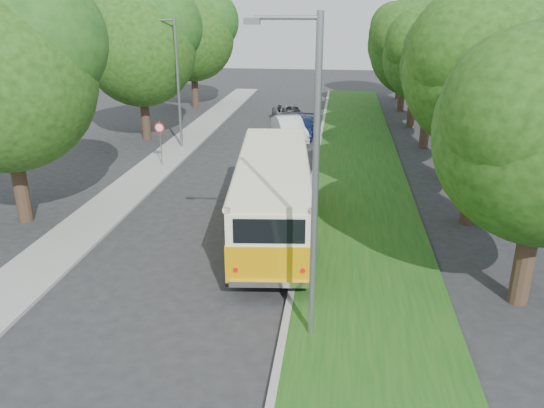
# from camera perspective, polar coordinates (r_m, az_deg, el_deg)

# --- Properties ---
(ground) EXTENTS (120.00, 120.00, 0.00)m
(ground) POSITION_cam_1_polar(r_m,az_deg,el_deg) (17.07, -10.00, -8.07)
(ground) COLOR #262628
(ground) RESTS_ON ground
(curb) EXTENTS (0.20, 70.00, 0.15)m
(curb) POSITION_cam_1_polar(r_m,az_deg,el_deg) (20.89, 3.50, -2.06)
(curb) COLOR gray
(curb) RESTS_ON ground
(grass_verge) EXTENTS (4.50, 70.00, 0.13)m
(grass_verge) POSITION_cam_1_polar(r_m,az_deg,el_deg) (20.89, 9.95, -2.38)
(grass_verge) COLOR #164A13
(grass_verge) RESTS_ON ground
(sidewalk) EXTENTS (2.20, 70.00, 0.12)m
(sidewalk) POSITION_cam_1_polar(r_m,az_deg,el_deg) (22.96, -17.90, -0.97)
(sidewalk) COLOR gray
(sidewalk) RESTS_ON ground
(treeline) EXTENTS (24.27, 41.91, 9.46)m
(treeline) POSITION_cam_1_polar(r_m,az_deg,el_deg) (32.36, 4.60, 16.63)
(treeline) COLOR #332319
(treeline) RESTS_ON ground
(lamppost_near) EXTENTS (1.71, 0.16, 8.00)m
(lamppost_near) POSITION_cam_1_polar(r_m,az_deg,el_deg) (12.34, 4.27, 2.96)
(lamppost_near) COLOR gray
(lamppost_near) RESTS_ON ground
(lamppost_far) EXTENTS (1.71, 0.16, 7.50)m
(lamppost_far) POSITION_cam_1_polar(r_m,az_deg,el_deg) (31.96, -10.27, 13.07)
(lamppost_far) COLOR gray
(lamppost_far) RESTS_ON ground
(warning_sign) EXTENTS (0.56, 0.10, 2.50)m
(warning_sign) POSITION_cam_1_polar(r_m,az_deg,el_deg) (28.55, -11.96, 7.18)
(warning_sign) COLOR gray
(warning_sign) RESTS_ON ground
(vintage_bus) EXTENTS (3.65, 10.34, 3.01)m
(vintage_bus) POSITION_cam_1_polar(r_m,az_deg,el_deg) (19.54, 0.11, 0.84)
(vintage_bus) COLOR #E39C07
(vintage_bus) RESTS_ON ground
(car_silver) EXTENTS (2.11, 4.27, 1.40)m
(car_silver) POSITION_cam_1_polar(r_m,az_deg,el_deg) (26.11, 0.30, 4.09)
(car_silver) COLOR #AEAFB3
(car_silver) RESTS_ON ground
(car_white) EXTENTS (2.90, 4.73, 1.47)m
(car_white) POSITION_cam_1_polar(r_m,az_deg,el_deg) (34.19, 1.87, 8.10)
(car_white) COLOR white
(car_white) RESTS_ON ground
(car_blue) EXTENTS (2.19, 4.44, 1.24)m
(car_blue) POSITION_cam_1_polar(r_m,az_deg,el_deg) (35.13, 3.34, 8.22)
(car_blue) COLOR navy
(car_blue) RESTS_ON ground
(car_grey) EXTENTS (3.21, 5.05, 1.30)m
(car_grey) POSITION_cam_1_polar(r_m,az_deg,el_deg) (39.44, 1.90, 9.64)
(car_grey) COLOR slate
(car_grey) RESTS_ON ground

